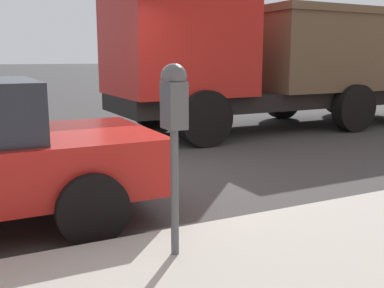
% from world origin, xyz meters
% --- Properties ---
extents(ground_plane, '(220.00, 220.00, 0.00)m').
position_xyz_m(ground_plane, '(0.00, 0.00, 0.00)').
color(ground_plane, '#3D3A3A').
extents(parking_meter, '(0.21, 0.19, 1.44)m').
position_xyz_m(parking_meter, '(-2.69, 0.41, 1.23)').
color(parking_meter, '#4C5156').
rests_on(parking_meter, sidewalk).
extents(dump_truck, '(2.91, 8.41, 3.12)m').
position_xyz_m(dump_truck, '(2.84, -4.89, 1.65)').
color(dump_truck, black).
rests_on(dump_truck, ground_plane).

